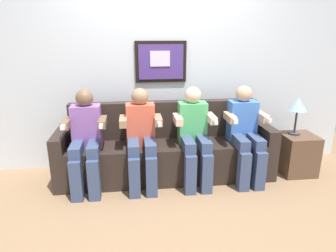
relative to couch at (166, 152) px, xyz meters
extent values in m
plane|color=#8C6B4C|center=(0.00, -0.33, -0.31)|extent=(6.44, 6.44, 0.00)
cube|color=silver|center=(0.00, 0.44, 0.99)|extent=(4.96, 0.05, 2.60)
cube|color=black|center=(-0.02, 0.40, 1.04)|extent=(0.63, 0.03, 0.50)
cube|color=#4C337F|center=(-0.02, 0.38, 1.04)|extent=(0.55, 0.02, 0.42)
cube|color=silver|center=(-0.03, 0.37, 1.08)|extent=(0.24, 0.02, 0.18)
cube|color=#2D231E|center=(0.00, -0.04, -0.09)|extent=(2.28, 0.58, 0.45)
cube|color=#2D231E|center=(0.00, 0.18, 0.36)|extent=(2.28, 0.14, 0.45)
cube|color=#2D231E|center=(-1.21, -0.04, 0.00)|extent=(0.14, 0.58, 0.62)
cube|color=#2D231E|center=(1.21, -0.04, 0.00)|extent=(0.14, 0.58, 0.62)
cube|color=#8C59A5|center=(-0.90, -0.05, 0.38)|extent=(0.32, 0.20, 0.48)
sphere|color=brown|center=(-0.90, -0.05, 0.70)|extent=(0.19, 0.19, 0.19)
cube|color=#38476B|center=(-0.99, -0.25, 0.20)|extent=(0.12, 0.40, 0.12)
cube|color=#38476B|center=(-0.81, -0.25, 0.20)|extent=(0.12, 0.40, 0.12)
cube|color=#38476B|center=(-0.99, -0.45, -0.09)|extent=(0.12, 0.12, 0.45)
cube|color=#38476B|center=(-0.81, -0.45, -0.09)|extent=(0.12, 0.12, 0.45)
cube|color=brown|center=(-1.09, -0.17, 0.46)|extent=(0.08, 0.28, 0.08)
cube|color=brown|center=(-0.71, -0.17, 0.46)|extent=(0.08, 0.28, 0.08)
cube|color=white|center=(-0.71, -0.33, 0.47)|extent=(0.04, 0.13, 0.04)
cube|color=white|center=(-1.09, -0.33, 0.47)|extent=(0.04, 0.10, 0.04)
cube|color=#D8593F|center=(-0.30, -0.05, 0.38)|extent=(0.32, 0.20, 0.48)
sphere|color=#9E7556|center=(-0.30, -0.05, 0.70)|extent=(0.19, 0.19, 0.19)
cube|color=#38476B|center=(-0.39, -0.25, 0.20)|extent=(0.12, 0.40, 0.12)
cube|color=#38476B|center=(-0.21, -0.25, 0.20)|extent=(0.12, 0.40, 0.12)
cube|color=#38476B|center=(-0.39, -0.45, -0.09)|extent=(0.12, 0.12, 0.45)
cube|color=#38476B|center=(-0.21, -0.45, -0.09)|extent=(0.12, 0.12, 0.45)
cube|color=#9E7556|center=(-0.49, -0.17, 0.46)|extent=(0.08, 0.28, 0.08)
cube|color=#9E7556|center=(-0.11, -0.17, 0.46)|extent=(0.08, 0.28, 0.08)
cube|color=white|center=(-0.11, -0.33, 0.47)|extent=(0.04, 0.13, 0.04)
cube|color=#4CB266|center=(0.30, -0.05, 0.38)|extent=(0.32, 0.20, 0.48)
sphere|color=beige|center=(0.30, -0.05, 0.70)|extent=(0.19, 0.19, 0.19)
cube|color=#38476B|center=(0.21, -0.25, 0.20)|extent=(0.12, 0.40, 0.12)
cube|color=#38476B|center=(0.39, -0.25, 0.20)|extent=(0.12, 0.40, 0.12)
cube|color=#38476B|center=(0.21, -0.45, -0.09)|extent=(0.12, 0.12, 0.45)
cube|color=#38476B|center=(0.39, -0.45, -0.09)|extent=(0.12, 0.12, 0.45)
cube|color=beige|center=(0.11, -0.17, 0.46)|extent=(0.08, 0.28, 0.08)
cube|color=beige|center=(0.49, -0.17, 0.46)|extent=(0.08, 0.28, 0.08)
cube|color=white|center=(0.49, -0.33, 0.47)|extent=(0.04, 0.13, 0.04)
cube|color=#3F72CC|center=(0.90, -0.05, 0.38)|extent=(0.32, 0.20, 0.48)
sphere|color=tan|center=(0.90, -0.05, 0.70)|extent=(0.19, 0.19, 0.19)
cube|color=#38476B|center=(0.81, -0.25, 0.20)|extent=(0.12, 0.40, 0.12)
cube|color=#38476B|center=(0.99, -0.25, 0.20)|extent=(0.12, 0.40, 0.12)
cube|color=#38476B|center=(0.81, -0.45, -0.09)|extent=(0.12, 0.12, 0.45)
cube|color=#38476B|center=(0.99, -0.45, -0.09)|extent=(0.12, 0.12, 0.45)
cube|color=tan|center=(0.71, -0.17, 0.46)|extent=(0.08, 0.28, 0.08)
cube|color=tan|center=(1.09, -0.17, 0.46)|extent=(0.08, 0.28, 0.08)
cube|color=white|center=(1.09, -0.33, 0.47)|extent=(0.04, 0.13, 0.04)
cube|color=white|center=(0.71, -0.33, 0.47)|extent=(0.04, 0.10, 0.04)
cube|color=brown|center=(1.63, -0.11, -0.06)|extent=(0.40, 0.40, 0.50)
cylinder|color=#333338|center=(1.58, -0.06, 0.20)|extent=(0.14, 0.14, 0.02)
cylinder|color=#333338|center=(1.58, -0.06, 0.35)|extent=(0.02, 0.02, 0.28)
cone|color=#8CB2CC|center=(1.58, -0.06, 0.57)|extent=(0.22, 0.22, 0.16)
camera|label=1|loc=(-0.38, -3.34, 1.39)|focal=32.09mm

